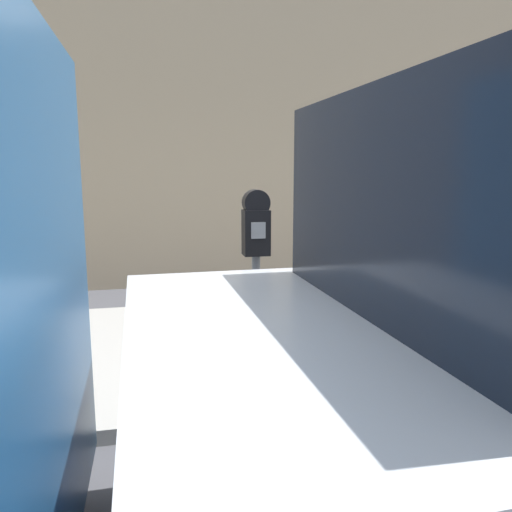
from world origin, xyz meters
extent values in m
plane|color=#47474C|center=(0.00, 0.00, 0.00)|extent=(60.00, 60.00, 0.00)
cube|color=#9E9B96|center=(0.00, 2.20, 0.05)|extent=(24.00, 2.80, 0.10)
cube|color=tan|center=(0.00, 5.11, 2.43)|extent=(24.00, 0.30, 4.87)
cylinder|color=slate|center=(-0.57, 1.16, 0.59)|extent=(0.06, 0.06, 0.97)
cube|color=black|center=(-0.57, 1.16, 1.23)|extent=(0.18, 0.14, 0.31)
cube|color=gray|center=(-0.57, 1.09, 1.25)|extent=(0.10, 0.01, 0.11)
cylinder|color=black|center=(-0.57, 1.16, 1.43)|extent=(0.17, 0.11, 0.17)
cylinder|color=black|center=(-0.47, 0.26, 0.33)|extent=(0.66, 0.23, 0.66)
camera|label=1|loc=(-1.28, -2.11, 1.65)|focal=35.00mm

